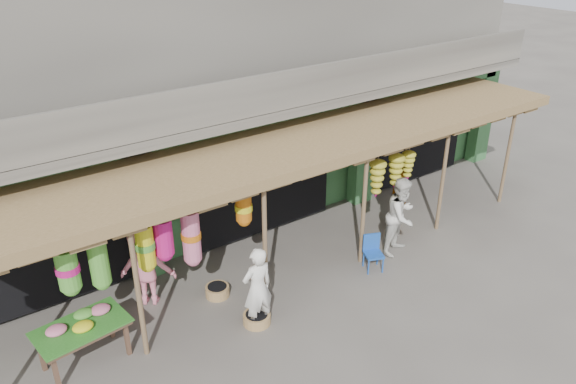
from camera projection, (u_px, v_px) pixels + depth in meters
ground at (319, 272)px, 12.03m from camera, size 80.00×80.00×0.00m
building at (202, 71)px, 14.10m from camera, size 16.40×6.80×7.00m
awning at (291, 151)px, 11.39m from camera, size 14.00×2.70×2.79m
flower_table at (81, 327)px, 9.31m from camera, size 1.58×1.05×0.89m
blue_chair at (373, 250)px, 11.99m from camera, size 0.50×0.50×0.79m
basket_mid at (257, 319)px, 10.47m from camera, size 0.58×0.58×0.20m
basket_right at (217, 291)px, 11.23m from camera, size 0.62×0.62×0.22m
person_front at (258, 288)px, 10.11m from camera, size 0.61×0.40×1.65m
person_right at (401, 216)px, 12.41m from camera, size 1.04×0.91×1.81m
person_vendor at (399, 194)px, 13.41m from camera, size 1.06×1.02×1.77m
person_shopper at (147, 265)px, 10.75m from camera, size 1.24×1.15×1.68m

